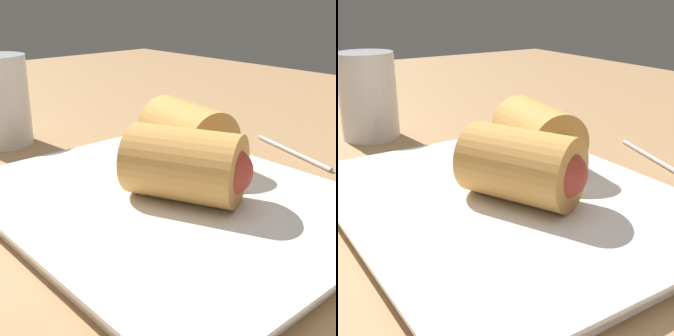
{
  "view_description": "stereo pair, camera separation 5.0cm",
  "coord_description": "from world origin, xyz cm",
  "views": [
    {
      "loc": [
        -27.59,
        23.9,
        18.88
      ],
      "look_at": [
        -1.69,
        1.02,
        5.78
      ],
      "focal_mm": 50.0,
      "sensor_mm": 36.0,
      "label": 1
    },
    {
      "loc": [
        -30.62,
        19.92,
        18.88
      ],
      "look_at": [
        -1.69,
        1.02,
        5.78
      ],
      "focal_mm": 50.0,
      "sensor_mm": 36.0,
      "label": 2
    }
  ],
  "objects": [
    {
      "name": "roll_front_right",
      "position": [
        -3.58,
        0.34,
        6.35
      ],
      "size": [
        10.36,
        8.88,
        5.7
      ],
      "color": "#D19347",
      "rests_on": "serving_plate"
    },
    {
      "name": "drinking_glass",
      "position": [
        24.85,
        3.47,
        7.14
      ],
      "size": [
        6.86,
        6.86,
        10.27
      ],
      "color": "silver",
      "rests_on": "table_surface"
    },
    {
      "name": "roll_front_left",
      "position": [
        2.47,
        -5.49,
        6.35
      ],
      "size": [
        10.12,
        7.01,
        5.7
      ],
      "color": "#D19347",
      "rests_on": "serving_plate"
    },
    {
      "name": "serving_plate",
      "position": [
        -1.69,
        1.02,
        2.76
      ],
      "size": [
        31.06,
        25.23,
        1.5
      ],
      "color": "white",
      "rests_on": "table_surface"
    },
    {
      "name": "table_surface",
      "position": [
        0.0,
        0.0,
        1.0
      ],
      "size": [
        180.0,
        140.0,
        2.0
      ],
      "color": "#A87F54",
      "rests_on": "ground"
    }
  ]
}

